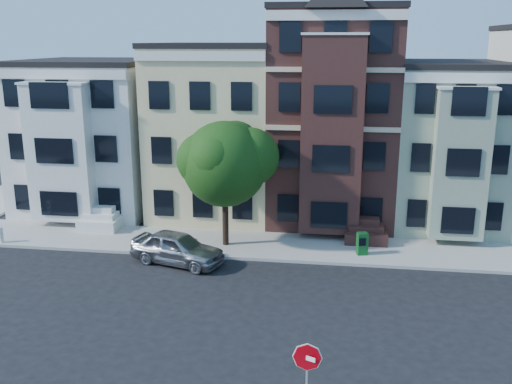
% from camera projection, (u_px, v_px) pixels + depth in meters
% --- Properties ---
extents(ground, '(120.00, 120.00, 0.00)m').
position_uv_depth(ground, '(323.00, 325.00, 21.63)').
color(ground, black).
extents(far_sidewalk, '(60.00, 4.00, 0.15)m').
position_uv_depth(far_sidewalk, '(327.00, 249.00, 29.26)').
color(far_sidewalk, '#9E9B93').
rests_on(far_sidewalk, ground).
extents(house_white, '(8.00, 9.00, 9.00)m').
position_uv_depth(house_white, '(96.00, 136.00, 36.41)').
color(house_white, white).
rests_on(house_white, ground).
extents(house_yellow, '(7.00, 9.00, 10.00)m').
position_uv_depth(house_yellow, '(218.00, 131.00, 35.17)').
color(house_yellow, beige).
rests_on(house_yellow, ground).
extents(house_brown, '(7.00, 9.00, 12.00)m').
position_uv_depth(house_brown, '(333.00, 117.00, 33.95)').
color(house_brown, '#3C1E1A').
rests_on(house_brown, ground).
extents(house_green, '(6.00, 9.00, 9.00)m').
position_uv_depth(house_green, '(444.00, 145.00, 33.44)').
color(house_green, gray).
rests_on(house_green, ground).
extents(street_tree, '(8.32, 8.32, 7.96)m').
position_uv_depth(street_tree, '(225.00, 170.00, 28.69)').
color(street_tree, '#1F4E13').
rests_on(street_tree, far_sidewalk).
extents(parked_car, '(4.96, 3.11, 1.57)m').
position_uv_depth(parked_car, '(177.00, 248.00, 27.39)').
color(parked_car, '#93959B').
rests_on(parked_car, ground).
extents(newspaper_box, '(0.60, 0.56, 1.11)m').
position_uv_depth(newspaper_box, '(362.00, 244.00, 28.20)').
color(newspaper_box, '#125220').
rests_on(newspaper_box, far_sidewalk).
extents(fire_hydrant, '(0.28, 0.28, 0.68)m').
position_uv_depth(fire_hydrant, '(1.00, 236.00, 29.90)').
color(fire_hydrant, silver).
rests_on(fire_hydrant, far_sidewalk).
extents(stop_sign, '(0.78, 0.43, 2.94)m').
position_uv_depth(stop_sign, '(307.00, 381.00, 15.22)').
color(stop_sign, '#A20009').
rests_on(stop_sign, near_sidewalk).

